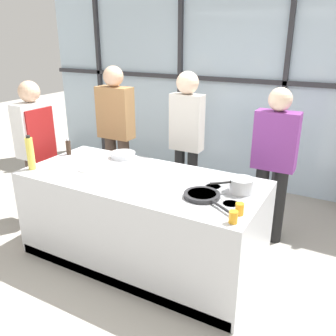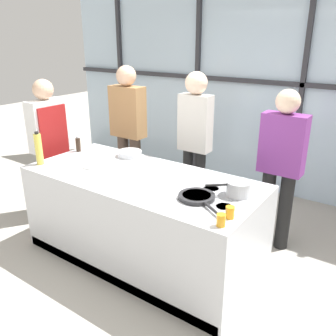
# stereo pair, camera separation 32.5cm
# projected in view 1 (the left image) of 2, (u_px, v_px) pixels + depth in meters

# --- Properties ---
(ground_plane) EXTENTS (18.00, 18.00, 0.00)m
(ground_plane) POSITION_uv_depth(u_px,v_px,m) (143.00, 257.00, 3.63)
(ground_plane) COLOR #ADA89E
(back_window_wall) EXTENTS (6.40, 0.10, 2.80)m
(back_window_wall) POSITION_uv_depth(u_px,v_px,m) (229.00, 89.00, 5.07)
(back_window_wall) COLOR silver
(back_window_wall) RESTS_ON ground_plane
(demo_island) EXTENTS (2.29, 1.02, 0.89)m
(demo_island) POSITION_uv_depth(u_px,v_px,m) (141.00, 219.00, 3.47)
(demo_island) COLOR silver
(demo_island) RESTS_ON ground_plane
(chef) EXTENTS (0.24, 0.44, 1.67)m
(chef) POSITION_uv_depth(u_px,v_px,m) (37.00, 145.00, 4.07)
(chef) COLOR #47382D
(chef) RESTS_ON ground_plane
(spectator_far_left) EXTENTS (0.46, 0.25, 1.78)m
(spectator_far_left) POSITION_uv_depth(u_px,v_px,m) (116.00, 128.00, 4.52)
(spectator_far_left) COLOR #47382D
(spectator_far_left) RESTS_ON ground_plane
(spectator_center_left) EXTENTS (0.37, 0.25, 1.77)m
(spectator_center_left) POSITION_uv_depth(u_px,v_px,m) (187.00, 136.00, 4.06)
(spectator_center_left) COLOR black
(spectator_center_left) RESTS_ON ground_plane
(spectator_center_right) EXTENTS (0.43, 0.23, 1.66)m
(spectator_center_right) POSITION_uv_depth(u_px,v_px,m) (274.00, 158.00, 3.65)
(spectator_center_right) COLOR black
(spectator_center_right) RESTS_ON ground_plane
(frying_pan) EXTENTS (0.48, 0.37, 0.04)m
(frying_pan) POSITION_uv_depth(u_px,v_px,m) (202.00, 195.00, 2.89)
(frying_pan) COLOR #232326
(frying_pan) RESTS_ON demo_island
(saucepan) EXTENTS (0.32, 0.29, 0.12)m
(saucepan) POSITION_uv_depth(u_px,v_px,m) (241.00, 185.00, 2.97)
(saucepan) COLOR silver
(saucepan) RESTS_ON demo_island
(white_plate) EXTENTS (0.23, 0.23, 0.01)m
(white_plate) POSITION_uv_depth(u_px,v_px,m) (90.00, 169.00, 3.50)
(white_plate) COLOR white
(white_plate) RESTS_ON demo_island
(mixing_bowl) EXTENTS (0.27, 0.27, 0.06)m
(mixing_bowl) POSITION_uv_depth(u_px,v_px,m) (123.00, 155.00, 3.83)
(mixing_bowl) COLOR silver
(mixing_bowl) RESTS_ON demo_island
(oil_bottle) EXTENTS (0.07, 0.07, 0.34)m
(oil_bottle) POSITION_uv_depth(u_px,v_px,m) (30.00, 153.00, 3.45)
(oil_bottle) COLOR #E0CC4C
(oil_bottle) RESTS_ON demo_island
(pepper_grinder) EXTENTS (0.05, 0.05, 0.18)m
(pepper_grinder) POSITION_uv_depth(u_px,v_px,m) (68.00, 147.00, 3.91)
(pepper_grinder) COLOR #332319
(pepper_grinder) RESTS_ON demo_island
(juice_glass_near) EXTENTS (0.06, 0.06, 0.09)m
(juice_glass_near) POSITION_uv_depth(u_px,v_px,m) (233.00, 217.00, 2.49)
(juice_glass_near) COLOR orange
(juice_glass_near) RESTS_ON demo_island
(juice_glass_far) EXTENTS (0.06, 0.06, 0.09)m
(juice_glass_far) POSITION_uv_depth(u_px,v_px,m) (240.00, 209.00, 2.60)
(juice_glass_far) COLOR orange
(juice_glass_far) RESTS_ON demo_island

